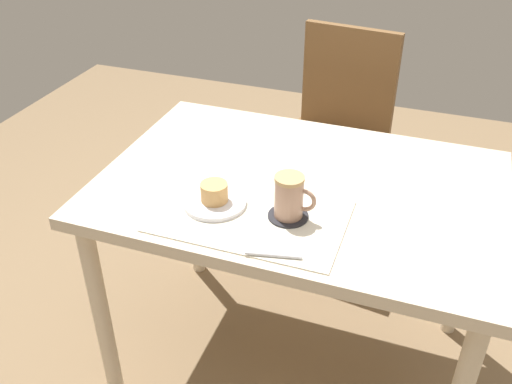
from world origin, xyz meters
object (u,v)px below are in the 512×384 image
wooden_chair (335,133)px  coffee_mug (290,197)px  pastry (214,192)px  dining_table (299,208)px  pastry_plate (215,202)px

wooden_chair → coffee_mug: wooden_chair is taller
wooden_chair → pastry: wooden_chair is taller
dining_table → pastry: (-0.18, -0.18, 0.13)m
dining_table → coffee_mug: coffee_mug is taller
pastry_plate → dining_table: bearing=45.6°
wooden_chair → pastry: size_ratio=12.72×
dining_table → pastry_plate: bearing=-134.4°
pastry_plate → pastry: (0.00, 0.00, 0.03)m
wooden_chair → pastry: bearing=90.0°
wooden_chair → coffee_mug: bearing=102.2°
pastry → coffee_mug: 0.20m
pastry_plate → wooden_chair: bearing=82.6°
pastry_plate → pastry: pastry is taller
pastry → coffee_mug: size_ratio=0.62×
dining_table → wooden_chair: size_ratio=1.23×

